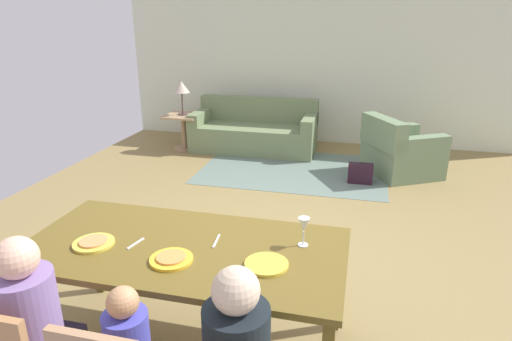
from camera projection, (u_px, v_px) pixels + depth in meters
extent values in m
cube|color=olive|center=(284.00, 220.00, 4.75)|extent=(6.80, 6.49, 0.02)
cube|color=silver|center=(321.00, 63.00, 7.30)|extent=(6.80, 0.10, 2.70)
cube|color=brown|center=(184.00, 249.00, 2.67)|extent=(1.98, 0.96, 0.04)
cube|color=brown|center=(17.00, 319.00, 2.62)|extent=(0.06, 0.06, 0.72)
cube|color=brown|center=(97.00, 251.00, 3.39)|extent=(0.06, 0.06, 0.72)
cube|color=brown|center=(337.00, 284.00, 2.97)|extent=(0.06, 0.06, 0.72)
cylinder|color=yellow|center=(94.00, 243.00, 2.67)|extent=(0.25, 0.25, 0.02)
cylinder|color=#E49253|center=(93.00, 241.00, 2.67)|extent=(0.17, 0.17, 0.01)
cylinder|color=yellow|center=(171.00, 259.00, 2.50)|extent=(0.25, 0.25, 0.02)
cylinder|color=#E79146|center=(171.00, 257.00, 2.49)|extent=(0.17, 0.17, 0.01)
cylinder|color=yellow|center=(266.00, 264.00, 2.45)|extent=(0.25, 0.25, 0.02)
cylinder|color=silver|center=(303.00, 245.00, 2.67)|extent=(0.06, 0.06, 0.01)
cylinder|color=silver|center=(303.00, 238.00, 2.65)|extent=(0.01, 0.01, 0.09)
cone|color=silver|center=(304.00, 225.00, 2.62)|extent=(0.07, 0.07, 0.09)
cube|color=silver|center=(136.00, 243.00, 2.68)|extent=(0.05, 0.15, 0.01)
cube|color=silver|center=(216.00, 241.00, 2.71)|extent=(0.03, 0.17, 0.01)
cylinder|color=#886EAD|center=(28.00, 315.00, 2.17)|extent=(0.30, 0.30, 0.46)
sphere|color=beige|center=(16.00, 258.00, 2.06)|extent=(0.21, 0.21, 0.21)
sphere|color=tan|center=(123.00, 302.00, 1.99)|extent=(0.15, 0.15, 0.15)
sphere|color=beige|center=(236.00, 290.00, 1.82)|extent=(0.21, 0.21, 0.21)
cube|color=slate|center=(293.00, 169.00, 6.27)|extent=(2.60, 1.80, 0.01)
cube|color=#6D8157|center=(254.00, 138.00, 7.11)|extent=(1.99, 0.84, 0.42)
cube|color=#6D8157|center=(259.00, 109.00, 7.28)|extent=(1.99, 0.20, 0.40)
cube|color=#6D8157|center=(201.00, 116.00, 7.21)|extent=(0.18, 0.84, 0.20)
cube|color=#6D8157|center=(310.00, 123.00, 6.80)|extent=(0.18, 0.84, 0.20)
cube|color=#6A835E|center=(402.00, 159.00, 6.04)|extent=(1.15, 1.16, 0.42)
cube|color=#6A835E|center=(383.00, 133.00, 5.82)|extent=(0.60, 0.84, 0.40)
cube|color=#6A835E|center=(420.00, 144.00, 5.64)|extent=(0.82, 0.58, 0.20)
cube|color=#6A835E|center=(391.00, 132.00, 6.24)|extent=(0.82, 0.58, 0.20)
cube|color=tan|center=(183.00, 116.00, 7.06)|extent=(0.56, 0.56, 0.03)
cylinder|color=tan|center=(184.00, 133.00, 7.16)|extent=(0.08, 0.08, 0.55)
cylinder|color=tan|center=(185.00, 148.00, 7.25)|extent=(0.36, 0.36, 0.03)
cylinder|color=#4E3B39|center=(183.00, 114.00, 7.05)|extent=(0.16, 0.16, 0.02)
cylinder|color=#4E3B39|center=(182.00, 103.00, 6.99)|extent=(0.02, 0.02, 0.34)
cone|color=#C4B09F|center=(181.00, 87.00, 6.91)|extent=(0.26, 0.26, 0.18)
cube|color=black|center=(360.00, 173.00, 5.74)|extent=(0.32, 0.16, 0.26)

